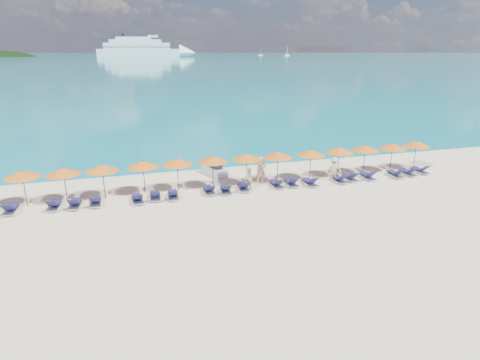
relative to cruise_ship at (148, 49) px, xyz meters
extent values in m
plane|color=beige|center=(-29.86, -514.30, -8.66)|extent=(1400.00, 1400.00, 0.00)
cube|color=#1FA9B2|center=(-29.86, 145.70, -8.65)|extent=(1600.00, 1300.00, 0.01)
ellipsoid|color=black|center=(-179.86, 45.70, -43.66)|extent=(162.00, 126.00, 85.50)
cube|color=white|center=(-10.47, 1.81, -4.13)|extent=(101.19, 34.79, 9.05)
cone|color=white|center=(48.40, -8.36, -4.13)|extent=(23.01, 23.01, 19.91)
cube|color=white|center=(-12.25, 2.12, 4.02)|extent=(81.11, 28.73, 7.24)
cube|color=white|center=(-14.03, 2.43, 9.45)|extent=(63.14, 23.89, 4.53)
cube|color=white|center=(-15.82, 2.73, 13.07)|extent=(43.06, 17.82, 3.17)
cube|color=black|center=(-12.25, 2.12, 2.66)|extent=(82.12, 29.07, 0.81)
cube|color=black|center=(-12.25, 2.12, 5.83)|extent=(80.10, 28.38, 0.81)
cylinder|color=black|center=(-28.13, 4.86, 16.69)|extent=(3.98, 3.98, 4.98)
cube|color=white|center=(194.69, 18.78, -7.75)|extent=(6.77, 2.26, 1.81)
cylinder|color=white|center=(194.69, 18.78, -1.88)|extent=(0.41, 0.41, 11.29)
cube|color=white|center=(165.53, 48.75, -7.91)|extent=(5.63, 1.88, 1.50)
cylinder|color=white|center=(165.53, 48.75, -3.03)|extent=(0.34, 0.34, 9.38)
cube|color=#ACB1C5|center=(-30.33, -506.04, -8.35)|extent=(1.67, 2.63, 0.56)
cube|color=black|center=(-30.26, -506.23, -7.94)|extent=(0.82, 1.14, 0.36)
cylinder|color=black|center=(-30.53, -505.46, -7.78)|extent=(0.55, 0.24, 0.06)
imported|color=tan|center=(-27.63, -508.94, -7.67)|extent=(0.77, 0.55, 1.98)
imported|color=tan|center=(-28.75, -509.93, -7.88)|extent=(0.80, 0.52, 1.56)
imported|color=tan|center=(-22.26, -509.68, -7.81)|extent=(1.21, 0.93, 1.70)
cylinder|color=black|center=(-42.75, -508.99, -7.56)|extent=(0.05, 0.05, 2.20)
cone|color=#D96113|center=(-42.75, -508.99, -6.64)|extent=(2.10, 2.10, 0.42)
sphere|color=black|center=(-42.75, -508.99, -6.42)|extent=(0.08, 0.08, 0.08)
cylinder|color=black|center=(-40.47, -509.03, -7.56)|extent=(0.05, 0.05, 2.20)
cone|color=#D96113|center=(-40.47, -509.03, -6.64)|extent=(2.10, 2.10, 0.42)
sphere|color=black|center=(-40.47, -509.03, -6.42)|extent=(0.08, 0.08, 0.08)
cylinder|color=black|center=(-38.21, -508.91, -7.56)|extent=(0.05, 0.05, 2.20)
cone|color=#D96113|center=(-38.21, -508.91, -6.64)|extent=(2.10, 2.10, 0.42)
sphere|color=black|center=(-38.21, -508.91, -6.42)|extent=(0.08, 0.08, 0.08)
cylinder|color=black|center=(-35.68, -508.74, -7.56)|extent=(0.05, 0.05, 2.20)
cone|color=#D96113|center=(-35.68, -508.74, -6.64)|extent=(2.10, 2.10, 0.42)
sphere|color=black|center=(-35.68, -508.74, -6.42)|extent=(0.08, 0.08, 0.08)
cylinder|color=black|center=(-33.48, -508.78, -7.56)|extent=(0.05, 0.05, 2.20)
cone|color=#D96113|center=(-33.48, -508.78, -6.64)|extent=(2.10, 2.10, 0.42)
sphere|color=black|center=(-33.48, -508.78, -6.42)|extent=(0.08, 0.08, 0.08)
cylinder|color=black|center=(-31.07, -508.80, -7.56)|extent=(0.05, 0.05, 2.20)
cone|color=#D96113|center=(-31.07, -508.80, -6.64)|extent=(2.10, 2.10, 0.42)
sphere|color=black|center=(-31.07, -508.80, -6.42)|extent=(0.08, 0.08, 0.08)
cylinder|color=black|center=(-28.66, -508.85, -7.56)|extent=(0.05, 0.05, 2.20)
cone|color=#D96113|center=(-28.66, -508.85, -6.64)|extent=(2.10, 2.10, 0.42)
sphere|color=black|center=(-28.66, -508.85, -6.42)|extent=(0.08, 0.08, 0.08)
cylinder|color=black|center=(-26.38, -508.95, -7.56)|extent=(0.05, 0.05, 2.20)
cone|color=#D96113|center=(-26.38, -508.95, -6.64)|extent=(2.10, 2.10, 0.42)
sphere|color=black|center=(-26.38, -508.95, -6.42)|extent=(0.08, 0.08, 0.08)
cylinder|color=black|center=(-23.84, -509.01, -7.56)|extent=(0.05, 0.05, 2.20)
cone|color=#D96113|center=(-23.84, -509.01, -6.64)|extent=(2.10, 2.10, 0.42)
sphere|color=black|center=(-23.84, -509.01, -6.42)|extent=(0.08, 0.08, 0.08)
cylinder|color=black|center=(-21.49, -508.95, -7.56)|extent=(0.05, 0.05, 2.20)
cone|color=#D96113|center=(-21.49, -508.95, -6.64)|extent=(2.10, 2.10, 0.42)
sphere|color=black|center=(-21.49, -508.95, -6.42)|extent=(0.08, 0.08, 0.08)
cylinder|color=black|center=(-19.25, -508.87, -7.56)|extent=(0.05, 0.05, 2.20)
cone|color=#D96113|center=(-19.25, -508.87, -6.64)|extent=(2.10, 2.10, 0.42)
sphere|color=black|center=(-19.25, -508.87, -6.42)|extent=(0.08, 0.08, 0.08)
cylinder|color=black|center=(-16.91, -508.95, -7.56)|extent=(0.05, 0.05, 2.20)
cone|color=#D96113|center=(-16.91, -508.95, -6.64)|extent=(2.10, 2.10, 0.42)
sphere|color=black|center=(-16.91, -508.95, -6.42)|extent=(0.08, 0.08, 0.08)
cylinder|color=black|center=(-14.62, -508.82, -7.56)|extent=(0.05, 0.05, 2.20)
cone|color=#D96113|center=(-14.62, -508.82, -6.64)|extent=(2.10, 2.10, 0.42)
sphere|color=black|center=(-14.62, -508.82, -6.42)|extent=(0.08, 0.08, 0.08)
cube|color=silver|center=(-43.45, -509.89, -8.52)|extent=(0.68, 1.72, 0.06)
cube|color=#1B1D4E|center=(-43.45, -509.64, -8.36)|extent=(0.59, 1.12, 0.04)
cube|color=#1B1D4E|center=(-43.48, -510.44, -8.11)|extent=(0.57, 0.56, 0.43)
cube|color=silver|center=(-41.10, -509.94, -8.52)|extent=(0.77, 1.75, 0.06)
cube|color=#1B1D4E|center=(-41.08, -509.69, -8.36)|extent=(0.65, 1.15, 0.04)
cube|color=#1B1D4E|center=(-41.15, -510.49, -8.11)|extent=(0.60, 0.59, 0.43)
cube|color=silver|center=(-39.91, -510.03, -8.52)|extent=(0.76, 1.75, 0.06)
cube|color=#1B1D4E|center=(-39.89, -509.79, -8.36)|extent=(0.64, 1.14, 0.04)
cube|color=#1B1D4E|center=(-39.96, -510.58, -8.11)|extent=(0.59, 0.58, 0.43)
cube|color=silver|center=(-38.75, -509.99, -8.52)|extent=(0.63, 1.71, 0.06)
cube|color=#1B1D4E|center=(-38.74, -509.74, -8.36)|extent=(0.56, 1.10, 0.04)
cube|color=#1B1D4E|center=(-38.75, -510.54, -8.11)|extent=(0.55, 0.54, 0.43)
cube|color=silver|center=(-36.25, -510.26, -8.52)|extent=(0.75, 1.74, 0.06)
cube|color=#1B1D4E|center=(-36.27, -510.01, -8.36)|extent=(0.64, 1.14, 0.04)
cube|color=#1B1D4E|center=(-36.20, -510.81, -8.11)|extent=(0.59, 0.58, 0.43)
cube|color=silver|center=(-35.13, -510.01, -8.52)|extent=(0.65, 1.71, 0.06)
cube|color=#1B1D4E|center=(-35.12, -509.76, -8.36)|extent=(0.57, 1.11, 0.04)
cube|color=#1B1D4E|center=(-35.14, -510.56, -8.11)|extent=(0.56, 0.55, 0.43)
cube|color=silver|center=(-34.02, -510.19, -8.52)|extent=(0.71, 1.73, 0.06)
cube|color=#1B1D4E|center=(-34.01, -509.94, -8.36)|extent=(0.61, 1.13, 0.04)
cube|color=#1B1D4E|center=(-34.05, -510.74, -8.11)|extent=(0.58, 0.57, 0.43)
cube|color=silver|center=(-31.60, -509.89, -8.52)|extent=(0.65, 1.71, 0.06)
cube|color=#1B1D4E|center=(-31.61, -509.64, -8.36)|extent=(0.57, 1.11, 0.04)
cube|color=#1B1D4E|center=(-31.59, -510.44, -8.11)|extent=(0.56, 0.55, 0.43)
cube|color=silver|center=(-30.51, -510.08, -8.52)|extent=(0.79, 1.75, 0.06)
cube|color=#1B1D4E|center=(-30.48, -509.83, -8.36)|extent=(0.66, 1.15, 0.04)
cube|color=#1B1D4E|center=(-30.56, -510.63, -8.11)|extent=(0.60, 0.59, 0.43)
cube|color=silver|center=(-29.23, -509.92, -8.52)|extent=(0.78, 1.75, 0.06)
cube|color=#1B1D4E|center=(-29.20, -509.67, -8.36)|extent=(0.65, 1.15, 0.04)
cube|color=#1B1D4E|center=(-29.28, -510.47, -8.11)|extent=(0.60, 0.59, 0.43)
cube|color=silver|center=(-26.85, -509.95, -8.52)|extent=(0.63, 1.71, 0.06)
cube|color=#1B1D4E|center=(-26.85, -509.70, -8.36)|extent=(0.56, 1.10, 0.04)
cube|color=#1B1D4E|center=(-26.85, -510.50, -8.11)|extent=(0.55, 0.54, 0.43)
cube|color=silver|center=(-25.75, -509.98, -8.52)|extent=(0.68, 1.72, 0.06)
cube|color=#1B1D4E|center=(-25.74, -509.73, -8.36)|extent=(0.59, 1.12, 0.04)
cube|color=#1B1D4E|center=(-25.77, -510.52, -8.11)|extent=(0.57, 0.56, 0.43)
cube|color=silver|center=(-24.45, -510.28, -8.52)|extent=(0.70, 1.73, 0.06)
cube|color=#1B1D4E|center=(-24.46, -510.03, -8.36)|extent=(0.60, 1.12, 0.04)
cube|color=#1B1D4E|center=(-24.43, -510.83, -8.11)|extent=(0.57, 0.56, 0.43)
cube|color=silver|center=(-22.15, -510.24, -8.52)|extent=(0.64, 1.71, 0.06)
cube|color=#1B1D4E|center=(-22.15, -509.99, -8.36)|extent=(0.56, 1.11, 0.04)
cube|color=#1B1D4E|center=(-22.15, -510.79, -8.11)|extent=(0.56, 0.54, 0.43)
cube|color=silver|center=(-21.10, -510.05, -8.52)|extent=(0.78, 1.75, 0.06)
cube|color=#1B1D4E|center=(-21.08, -509.80, -8.36)|extent=(0.65, 1.15, 0.04)
cube|color=#1B1D4E|center=(-21.16, -510.59, -8.11)|extent=(0.60, 0.59, 0.43)
cube|color=silver|center=(-19.71, -510.13, -8.52)|extent=(0.74, 1.74, 0.06)
cube|color=#1B1D4E|center=(-19.69, -509.88, -8.36)|extent=(0.63, 1.14, 0.04)
cube|color=#1B1D4E|center=(-19.75, -510.68, -8.11)|extent=(0.59, 0.57, 0.43)
cube|color=silver|center=(-17.45, -510.28, -8.52)|extent=(0.74, 1.74, 0.06)
cube|color=#1B1D4E|center=(-17.43, -510.03, -8.36)|extent=(0.62, 1.14, 0.04)
cube|color=#1B1D4E|center=(-17.49, -510.83, -8.11)|extent=(0.59, 0.57, 0.43)
cube|color=silver|center=(-16.25, -510.18, -8.52)|extent=(0.67, 1.72, 0.06)
cube|color=#1B1D4E|center=(-16.24, -509.93, -8.36)|extent=(0.59, 1.12, 0.04)
cube|color=#1B1D4E|center=(-16.27, -510.73, -8.11)|extent=(0.57, 0.55, 0.43)
cube|color=silver|center=(-14.98, -509.97, -8.52)|extent=(0.70, 1.73, 0.06)
cube|color=#1B1D4E|center=(-15.00, -509.72, -8.36)|extent=(0.60, 1.12, 0.04)
cube|color=#1B1D4E|center=(-14.96, -510.52, -8.11)|extent=(0.57, 0.56, 0.43)
camera|label=1|loc=(-36.65, -534.56, 0.49)|focal=30.00mm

